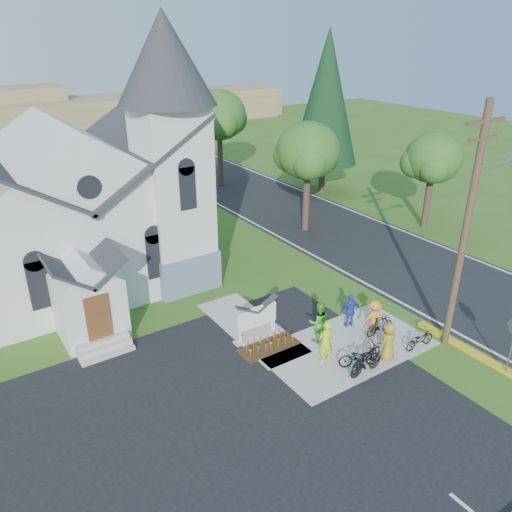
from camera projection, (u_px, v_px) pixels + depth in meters
ground at (327, 366)px, 19.71m from camera, size 120.00×120.00×0.00m
parking_lot at (191, 482)px, 14.67m from camera, size 20.00×16.00×0.02m
road at (295, 213)px, 36.10m from camera, size 8.00×90.00×0.02m
sidewalk at (346, 347)px, 20.83m from camera, size 7.00×4.00×0.05m
church at (78, 184)px, 24.23m from camera, size 12.35×12.00×13.00m
church_sign at (257, 317)px, 21.10m from camera, size 2.20×0.40×1.70m
flower_bed at (269, 347)px, 20.83m from camera, size 2.60×1.10×0.07m
utility_pole at (468, 223)px, 19.02m from camera, size 3.45×0.28×10.00m
tree_road_near at (308, 151)px, 30.91m from camera, size 4.00×4.00×7.05m
tree_road_mid at (219, 116)px, 40.02m from camera, size 4.40×4.40×7.80m
tree_road_far at (434, 159)px, 31.64m from camera, size 3.60×3.60×6.30m
conifer at (326, 97)px, 37.82m from camera, size 5.20×5.20×12.40m
distant_hills at (55, 115)px, 63.17m from camera, size 61.00×10.00×5.60m
cyclist_0 at (326, 342)px, 19.52m from camera, size 0.68×0.45×1.84m
bike_0 at (366, 357)px, 19.34m from camera, size 2.02×1.05×1.01m
cyclist_1 at (319, 322)px, 20.88m from camera, size 1.06×0.95×1.81m
bike_1 at (366, 363)px, 19.02m from camera, size 1.65×0.50×0.99m
cyclist_2 at (350, 311)px, 21.94m from camera, size 1.01×0.68×1.59m
bike_2 at (359, 357)px, 19.45m from camera, size 1.78×1.24×0.89m
cyclist_3 at (374, 317)px, 21.45m from camera, size 1.16×0.90×1.58m
bike_3 at (380, 325)px, 21.49m from camera, size 1.51×0.48×0.90m
cyclist_4 at (388, 342)px, 19.73m from camera, size 0.83×0.57×1.63m
bike_4 at (420, 339)px, 20.61m from camera, size 1.55×0.58×0.81m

